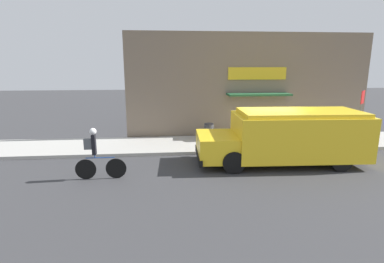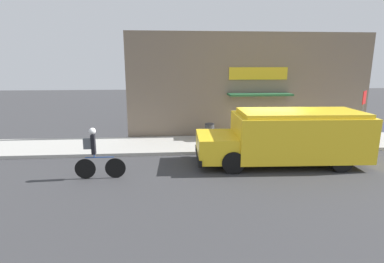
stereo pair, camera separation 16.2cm
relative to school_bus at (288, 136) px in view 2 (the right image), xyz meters
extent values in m
plane|color=#38383A|center=(-0.29, 1.42, -1.12)|extent=(70.00, 70.00, 0.00)
cube|color=#ADAAA3|center=(-0.29, 2.90, -1.04)|extent=(28.00, 2.97, 0.15)
cube|color=#756656|center=(-0.29, 4.56, 1.63)|extent=(12.99, 0.18, 5.49)
cube|color=gold|center=(0.04, 4.45, 2.28)|extent=(3.09, 0.05, 0.63)
cube|color=#235633|center=(0.04, 4.01, 1.23)|extent=(3.24, 0.92, 0.10)
cube|color=yellow|center=(0.41, -0.02, 0.01)|extent=(5.06, 2.50, 1.68)
cube|color=yellow|center=(-2.81, 0.10, -0.37)|extent=(1.55, 2.18, 0.92)
cube|color=yellow|center=(0.41, -0.02, 0.93)|extent=(4.66, 2.30, 0.15)
cube|color=black|center=(-3.51, 0.13, -0.73)|extent=(0.20, 2.27, 0.24)
cube|color=red|center=(-0.90, 1.44, 0.10)|extent=(0.04, 0.44, 0.44)
cylinder|color=black|center=(-2.29, 1.08, -0.70)|extent=(0.83, 0.29, 0.82)
cylinder|color=black|center=(-2.36, -0.91, -0.70)|extent=(0.83, 0.29, 0.82)
cylinder|color=black|center=(1.71, 0.93, -0.70)|extent=(0.83, 0.29, 0.82)
cylinder|color=black|center=(1.64, -1.06, -0.70)|extent=(0.83, 0.29, 0.82)
cylinder|color=black|center=(-6.52, -1.02, -0.76)|extent=(0.70, 0.04, 0.70)
cylinder|color=black|center=(-7.54, -1.02, -0.76)|extent=(0.70, 0.04, 0.70)
cylinder|color=#234793|center=(-7.03, -1.02, -0.36)|extent=(0.97, 0.04, 0.04)
cylinder|color=#234793|center=(-7.21, -1.02, -0.30)|extent=(0.04, 0.04, 0.12)
cube|color=black|center=(-7.21, -1.02, 0.10)|extent=(0.12, 0.20, 0.68)
sphere|color=white|center=(-7.21, -1.02, 0.56)|extent=(0.23, 0.23, 0.23)
cube|color=#565B60|center=(-7.40, -1.02, 0.13)|extent=(0.26, 0.14, 0.36)
cylinder|color=slate|center=(4.27, 1.99, 0.33)|extent=(0.07, 0.07, 2.59)
cube|color=red|center=(4.27, 1.94, 1.27)|extent=(0.45, 0.45, 0.60)
cylinder|color=#38383D|center=(-2.63, 3.37, -0.56)|extent=(0.46, 0.46, 0.81)
cylinder|color=black|center=(-2.63, 3.37, -0.13)|extent=(0.46, 0.46, 0.04)
camera|label=1|loc=(-4.80, -11.01, 2.75)|focal=28.00mm
camera|label=2|loc=(-4.64, -11.03, 2.75)|focal=28.00mm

